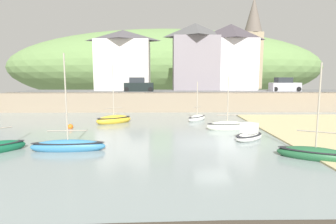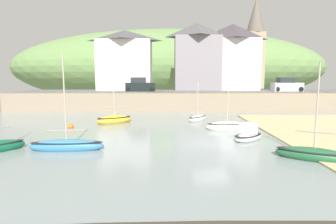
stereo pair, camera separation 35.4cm
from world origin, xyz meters
name	(u,v)px [view 1 (the left image)]	position (x,y,z in m)	size (l,w,h in m)	color
ground	(298,202)	(1.40, -9.56, 0.16)	(48.00, 41.00, 0.61)	gray
quay_seawall	(190,100)	(0.00, 17.50, 1.36)	(48.00, 9.40, 2.40)	gray
hillside_backdrop	(165,68)	(-3.01, 55.20, 6.58)	(80.00, 44.00, 18.81)	#668B4C
waterfront_building_left	(123,60)	(-9.69, 25.20, 7.04)	(8.38, 6.06, 9.15)	white
waterfront_building_centre	(195,56)	(1.49, 25.20, 7.59)	(7.18, 6.10, 10.22)	gray
waterfront_building_right	(230,57)	(7.00, 25.20, 7.53)	(7.79, 5.48, 10.08)	white
church_with_spire	(253,42)	(11.68, 29.20, 10.28)	(3.00, 3.00, 15.25)	tan
sailboat_nearest_shore	(197,118)	(0.02, 9.44, 0.27)	(2.48, 2.78, 4.17)	white
fishing_boat_green	(315,154)	(5.05, -3.95, 0.29)	(4.14, 2.93, 5.51)	#215833
rowboat_small_beached	(249,135)	(2.80, 0.86, 0.33)	(3.00, 2.95, 1.36)	white
motorboat_with_cabin	(68,146)	(-9.34, -1.98, 0.30)	(4.64, 1.28, 6.16)	teal
sailboat_tall_mast	(114,120)	(-8.31, 8.12, 0.33)	(3.74, 3.06, 5.86)	gold
dinghy_open_wooden	(227,126)	(2.04, 4.56, 0.32)	(3.60, 1.08, 4.80)	silver
parked_car_near_slipway	(139,86)	(-6.98, 20.70, 3.20)	(4.13, 1.82, 1.95)	black
parked_car_by_wall	(284,85)	(13.81, 20.70, 3.20)	(4.15, 1.83, 1.95)	#B3B0BA
mooring_buoy	(70,127)	(-11.64, 5.32, 0.15)	(0.49, 0.49, 0.49)	orange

